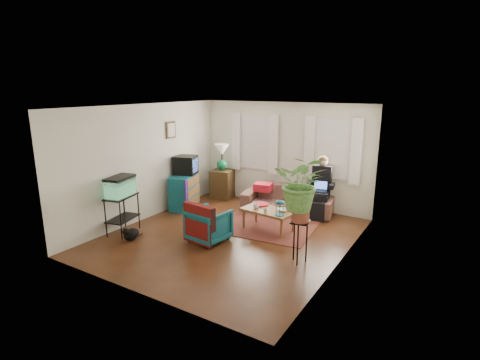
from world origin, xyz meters
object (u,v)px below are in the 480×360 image
Objects in this scene: sofa at (288,195)px; armchair at (209,223)px; dresser at (184,191)px; coffee_table at (268,220)px; side_table at (222,184)px; aquarium_stand at (123,214)px; plant_stand at (299,242)px.

armchair is (-0.58, -2.43, -0.06)m from sofa.
coffee_table is (2.48, -0.25, -0.20)m from dresser.
sofa is at bearing -3.37° from side_table.
armchair is (1.76, 0.60, -0.04)m from aquarium_stand.
side_table is 1.23m from dresser.
aquarium_stand is 0.73× the size of coffee_table.
side_table is 3.17m from aquarium_stand.
sofa is at bearing 38.93° from aquarium_stand.
armchair is at bearing -113.96° from sofa.
sofa reaches higher than armchair.
armchair is at bearing -60.99° from side_table.
dresser is 3.87m from plant_stand.
dresser reaches higher than coffee_table.
sofa is 1.98× the size of coffee_table.
plant_stand is (1.88, 0.05, 0.02)m from armchair.
side_table is 0.83× the size of dresser.
side_table is at bearing 166.06° from sofa.
side_table is at bearing 54.92° from dresser.
plant_stand is (3.30, -2.50, -0.01)m from side_table.
aquarium_stand is 1.11× the size of armchair.
dresser reaches higher than plant_stand.
plant_stand is at bearing -172.03° from armchair.
aquarium_stand is 1.86m from armchair.
dresser is at bearing -106.02° from side_table.
coffee_table is at bearing -33.80° from side_table.
sofa reaches higher than aquarium_stand.
aquarium_stand is at bearing -169.93° from plant_stand.
dresser is 0.87× the size of coffee_table.
sofa is at bearing -96.83° from armchair.
dresser is at bearing -31.31° from armchair.
coffee_table is at bearing 21.15° from aquarium_stand.
armchair reaches higher than coffee_table.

